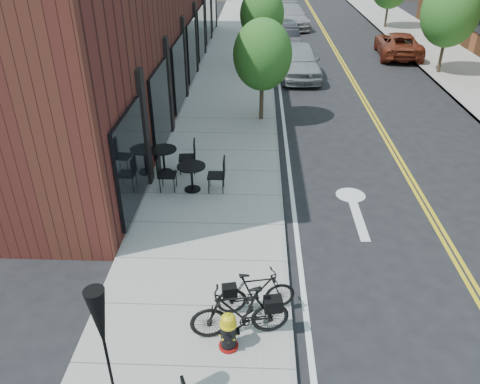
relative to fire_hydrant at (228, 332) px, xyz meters
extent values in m
plane|color=black|center=(1.21, 2.54, -0.51)|extent=(120.00, 120.00, 0.00)
cube|color=#9E9B93|center=(-0.79, 12.54, -0.45)|extent=(4.00, 70.00, 0.12)
cube|color=#4D1D18|center=(-5.29, 16.54, 2.99)|extent=(5.00, 28.00, 7.00)
cylinder|color=#382B1E|center=(0.61, 11.54, 0.42)|extent=(0.16, 0.16, 1.61)
ellipsoid|color=#1F581B|center=(0.61, 11.54, 2.10)|extent=(2.20, 2.20, 2.64)
cylinder|color=#382B1E|center=(0.61, 19.54, 0.45)|extent=(0.16, 0.16, 1.68)
ellipsoid|color=#1F581B|center=(0.61, 19.54, 2.21)|extent=(2.30, 2.30, 2.76)
cylinder|color=#382B1E|center=(0.61, 27.54, 0.40)|extent=(0.16, 0.16, 1.57)
cylinder|color=#382B1E|center=(0.61, 35.54, 0.47)|extent=(0.16, 0.16, 1.71)
cylinder|color=#382B1E|center=(9.81, 18.54, 0.52)|extent=(0.16, 0.16, 1.82)
ellipsoid|color=#1F581B|center=(9.81, 18.54, 2.55)|extent=(2.80, 2.80, 3.36)
cylinder|color=#382B1E|center=(9.81, 30.54, 0.52)|extent=(0.16, 0.16, 1.82)
cylinder|color=maroon|center=(0.00, 0.00, -0.36)|extent=(0.37, 0.37, 0.05)
cylinder|color=black|center=(0.00, 0.00, -0.09)|extent=(0.29, 0.29, 0.53)
cylinder|color=yellow|center=(0.00, 0.00, 0.18)|extent=(0.33, 0.33, 0.04)
cylinder|color=yellow|center=(0.00, 0.00, 0.25)|extent=(0.28, 0.28, 0.12)
ellipsoid|color=yellow|center=(0.00, 0.00, 0.32)|extent=(0.27, 0.27, 0.15)
cylinder|color=yellow|center=(0.00, 0.00, 0.40)|extent=(0.05, 0.05, 0.05)
imported|color=black|center=(0.19, 0.31, 0.17)|extent=(1.92, 0.81, 1.12)
imported|color=black|center=(0.49, 0.96, 0.09)|extent=(1.64, 0.75, 0.95)
cylinder|color=black|center=(-1.39, 5.76, -0.37)|extent=(0.48, 0.48, 0.03)
cylinder|color=black|center=(-1.39, 5.76, 0.00)|extent=(0.06, 0.06, 0.75)
cylinder|color=black|center=(-1.39, 5.76, 0.38)|extent=(0.82, 0.82, 0.03)
cylinder|color=black|center=(-2.39, 6.81, -0.37)|extent=(0.53, 0.53, 0.03)
cylinder|color=black|center=(-2.39, 6.81, 0.01)|extent=(0.07, 0.07, 0.77)
cylinder|color=black|center=(-2.39, 6.81, 0.40)|extent=(0.92, 0.92, 0.03)
cylinder|color=black|center=(-1.68, -1.36, 0.86)|extent=(0.05, 0.05, 2.44)
cone|color=black|center=(-1.68, -1.36, 1.60)|extent=(0.30, 0.30, 1.08)
imported|color=#93979A|center=(2.49, 17.76, 0.31)|extent=(2.17, 4.91, 1.64)
imported|color=black|center=(2.01, 23.19, 0.27)|extent=(1.93, 4.83, 1.56)
imported|color=#9FA0A4|center=(2.81, 30.76, 0.28)|extent=(2.90, 5.69, 1.58)
imported|color=maroon|center=(8.61, 22.22, 0.18)|extent=(2.77, 5.16, 1.38)
camera|label=1|loc=(0.44, -5.99, 6.37)|focal=35.00mm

